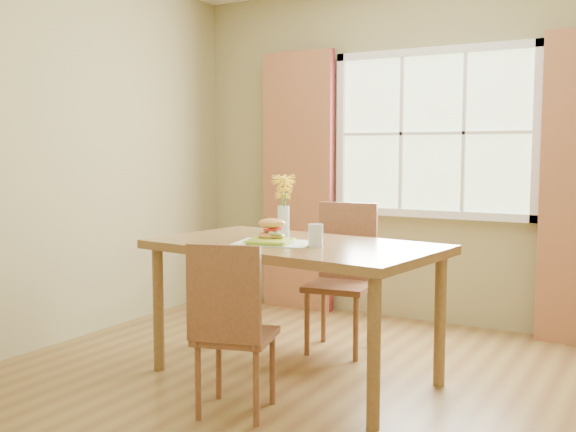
{
  "coord_description": "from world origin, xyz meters",
  "views": [
    {
      "loc": [
        1.65,
        -3.27,
        1.37
      ],
      "look_at": [
        -0.3,
        0.13,
        0.98
      ],
      "focal_mm": 42.0,
      "sensor_mm": 36.0,
      "label": 1
    }
  ],
  "objects_px": {
    "chair_near": "(231,322)",
    "flower_vase": "(284,197)",
    "dining_table": "(294,257)",
    "water_glass": "(316,236)",
    "chair_far": "(343,269)",
    "croissant_sandwich": "(272,229)"
  },
  "relations": [
    {
      "from": "chair_near",
      "to": "flower_vase",
      "type": "distance_m",
      "value": 1.12
    },
    {
      "from": "dining_table",
      "to": "chair_near",
      "type": "bearing_deg",
      "value": -81.62
    },
    {
      "from": "dining_table",
      "to": "flower_vase",
      "type": "height_order",
      "value": "flower_vase"
    },
    {
      "from": "dining_table",
      "to": "water_glass",
      "type": "xyz_separation_m",
      "value": [
        0.19,
        -0.1,
        0.15
      ]
    },
    {
      "from": "chair_far",
      "to": "flower_vase",
      "type": "bearing_deg",
      "value": -121.27
    },
    {
      "from": "dining_table",
      "to": "croissant_sandwich",
      "type": "distance_m",
      "value": 0.21
    },
    {
      "from": "chair_near",
      "to": "croissant_sandwich",
      "type": "relative_size",
      "value": 4.63
    },
    {
      "from": "chair_far",
      "to": "flower_vase",
      "type": "height_order",
      "value": "flower_vase"
    },
    {
      "from": "chair_near",
      "to": "flower_vase",
      "type": "relative_size",
      "value": 2.31
    },
    {
      "from": "flower_vase",
      "to": "croissant_sandwich",
      "type": "bearing_deg",
      "value": -72.8
    },
    {
      "from": "water_glass",
      "to": "chair_far",
      "type": "bearing_deg",
      "value": 104.19
    },
    {
      "from": "flower_vase",
      "to": "chair_far",
      "type": "bearing_deg",
      "value": 66.5
    },
    {
      "from": "dining_table",
      "to": "croissant_sandwich",
      "type": "bearing_deg",
      "value": -144.52
    },
    {
      "from": "dining_table",
      "to": "water_glass",
      "type": "height_order",
      "value": "water_glass"
    },
    {
      "from": "chair_far",
      "to": "croissant_sandwich",
      "type": "relative_size",
      "value": 5.11
    },
    {
      "from": "dining_table",
      "to": "chair_near",
      "type": "relative_size",
      "value": 1.96
    },
    {
      "from": "dining_table",
      "to": "chair_far",
      "type": "distance_m",
      "value": 0.73
    },
    {
      "from": "water_glass",
      "to": "chair_near",
      "type": "bearing_deg",
      "value": -105.79
    },
    {
      "from": "chair_far",
      "to": "water_glass",
      "type": "distance_m",
      "value": 0.89
    },
    {
      "from": "water_glass",
      "to": "flower_vase",
      "type": "relative_size",
      "value": 0.33
    },
    {
      "from": "chair_far",
      "to": "flower_vase",
      "type": "xyz_separation_m",
      "value": [
        -0.2,
        -0.47,
        0.52
      ]
    },
    {
      "from": "chair_far",
      "to": "water_glass",
      "type": "height_order",
      "value": "chair_far"
    }
  ]
}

